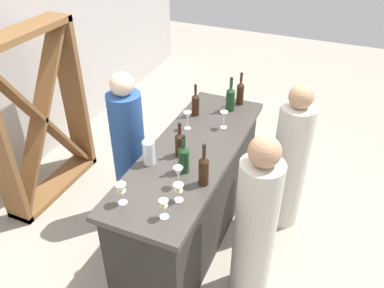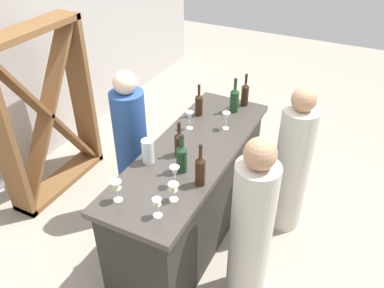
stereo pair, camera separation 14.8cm
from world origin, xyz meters
name	(u,v)px [view 1 (the left image)]	position (x,y,z in m)	size (l,w,h in m)	color
ground_plane	(192,234)	(0.00, 0.00, 0.00)	(12.00, 12.00, 0.00)	#9E9384
bar_counter	(192,195)	(0.00, 0.00, 0.50)	(1.97, 0.67, 0.99)	#2A2723
wine_rack	(39,118)	(0.05, 1.65, 0.87)	(1.13, 0.28, 1.75)	brown
wine_bottle_leftmost_amber_brown	(204,169)	(-0.37, -0.25, 1.12)	(0.08, 0.08, 0.34)	#331E0F
wine_bottle_second_left_olive_green	(184,158)	(-0.29, -0.06, 1.11)	(0.08, 0.08, 0.32)	#193D1E
wine_bottle_center_amber_brown	(180,143)	(-0.11, 0.06, 1.10)	(0.08, 0.08, 0.29)	#331E0F
wine_bottle_second_right_amber_brown	(195,104)	(0.53, 0.19, 1.11)	(0.07, 0.07, 0.31)	#331E0F
wine_bottle_rightmost_olive_green	(230,98)	(0.74, -0.07, 1.12)	(0.08, 0.08, 0.33)	#193D1E
wine_bottle_far_right_amber_brown	(240,92)	(0.90, -0.12, 1.12)	(0.07, 0.07, 0.32)	#331E0F
wine_glass_near_left	(178,189)	(-0.60, -0.16, 1.09)	(0.07, 0.07, 0.14)	white
wine_glass_near_center	(164,206)	(-0.78, -0.14, 1.09)	(0.06, 0.06, 0.14)	white
wine_glass_near_right	(224,116)	(0.42, -0.12, 1.11)	(0.07, 0.07, 0.16)	white
wine_glass_far_left	(178,173)	(-0.46, -0.09, 1.11)	(0.07, 0.07, 0.17)	white
wine_glass_far_center	(188,117)	(0.28, 0.16, 1.11)	(0.07, 0.07, 0.17)	white
wine_glass_far_right	(121,190)	(-0.77, 0.18, 1.10)	(0.08, 0.08, 0.16)	white
water_pitcher	(149,153)	(-0.30, 0.23, 1.09)	(0.10, 0.10, 0.20)	silver
person_left_guest	(290,163)	(0.56, -0.73, 0.68)	(0.40, 0.40, 1.45)	beige
person_center_guest	(255,227)	(-0.34, -0.66, 0.70)	(0.32, 0.32, 1.49)	beige
person_right_guest	(129,153)	(0.09, 0.68, 0.71)	(0.38, 0.38, 1.51)	#284C8C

